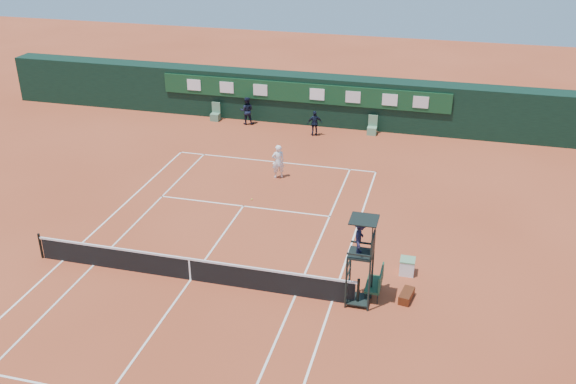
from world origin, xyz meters
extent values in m
plane|color=#AB4628|center=(0.00, 0.00, 0.00)|extent=(90.00, 90.00, 0.00)
cube|color=white|center=(0.00, 11.88, 0.01)|extent=(11.05, 0.08, 0.01)
cube|color=white|center=(5.49, 0.00, 0.01)|extent=(0.08, 23.85, 0.01)
cube|color=white|center=(-5.49, 0.00, 0.01)|extent=(0.08, 23.85, 0.01)
cube|color=silver|center=(4.12, 0.00, 0.01)|extent=(0.08, 23.85, 0.01)
cube|color=silver|center=(-4.12, 0.00, 0.01)|extent=(0.08, 23.85, 0.01)
cube|color=white|center=(0.00, 6.40, 0.01)|extent=(8.31, 0.08, 0.01)
cube|color=silver|center=(0.00, 0.00, 0.01)|extent=(0.08, 12.88, 0.01)
cube|color=white|center=(0.00, 11.73, 0.01)|extent=(0.08, 0.30, 0.01)
cube|color=black|center=(0.00, 0.00, 0.45)|extent=(12.60, 0.04, 0.90)
cube|color=silver|center=(0.00, 0.00, 0.93)|extent=(12.80, 0.06, 0.08)
cube|color=white|center=(0.00, 0.00, 0.46)|extent=(0.06, 0.05, 0.92)
cylinder|color=black|center=(6.40, 0.00, 0.55)|extent=(0.10, 0.10, 1.10)
cylinder|color=black|center=(-6.40, 0.00, 0.55)|extent=(0.10, 0.10, 1.10)
cube|color=black|center=(0.00, 18.75, 1.50)|extent=(40.00, 1.50, 3.00)
cube|color=#103C1F|center=(0.00, 17.94, 2.10)|extent=(18.00, 0.10, 1.20)
cube|color=white|center=(-7.00, 17.87, 2.10)|extent=(0.90, 0.04, 0.70)
cube|color=silver|center=(-4.80, 17.87, 2.10)|extent=(0.90, 0.04, 0.70)
cube|color=silver|center=(-2.60, 17.87, 2.10)|extent=(0.90, 0.04, 0.70)
cube|color=white|center=(1.00, 17.87, 2.10)|extent=(0.90, 0.04, 0.70)
cube|color=silver|center=(3.20, 17.87, 2.10)|extent=(0.90, 0.04, 0.70)
cube|color=silver|center=(5.40, 17.87, 2.10)|extent=(0.90, 0.04, 0.70)
cube|color=silver|center=(7.20, 17.87, 2.10)|extent=(0.90, 0.04, 0.70)
cube|color=#537E5F|center=(-5.50, 17.45, 0.23)|extent=(0.55, 0.50, 0.46)
cube|color=#537F5F|center=(-5.50, 17.67, 0.80)|extent=(0.55, 0.06, 0.70)
cube|color=#5F916B|center=(4.50, 17.45, 0.23)|extent=(0.55, 0.50, 0.46)
cube|color=#568461|center=(4.50, 17.67, 0.80)|extent=(0.55, 0.06, 0.70)
cylinder|color=black|center=(6.00, -0.26, 1.00)|extent=(0.07, 0.07, 2.00)
cylinder|color=black|center=(6.00, 0.54, 1.00)|extent=(0.07, 0.07, 2.00)
cylinder|color=black|center=(6.80, -0.26, 1.00)|extent=(0.07, 0.07, 2.00)
cylinder|color=black|center=(6.80, 0.54, 1.00)|extent=(0.07, 0.07, 2.00)
cube|color=black|center=(6.40, 0.14, 2.04)|extent=(0.85, 0.85, 0.08)
cube|color=black|center=(6.80, 0.14, 2.45)|extent=(0.06, 0.85, 0.80)
cube|color=black|center=(6.40, -0.28, 2.25)|extent=(0.85, 0.05, 0.06)
cube|color=black|center=(6.40, 0.56, 2.25)|extent=(0.85, 0.05, 0.06)
cylinder|color=black|center=(6.80, -0.26, 2.90)|extent=(0.04, 0.04, 1.00)
cylinder|color=black|center=(6.80, 0.54, 2.90)|extent=(0.04, 0.04, 1.00)
cube|color=black|center=(6.45, 0.14, 3.40)|extent=(0.95, 0.95, 0.04)
cube|color=black|center=(6.40, 0.14, 0.15)|extent=(0.80, 0.80, 0.05)
cube|color=black|center=(6.00, 0.14, 0.40)|extent=(0.04, 0.80, 0.04)
cube|color=black|center=(6.00, 0.14, 0.80)|extent=(0.04, 0.80, 0.04)
cube|color=black|center=(6.00, 0.14, 1.20)|extent=(0.04, 0.80, 0.04)
cube|color=black|center=(6.00, 0.14, 1.60)|extent=(0.04, 0.80, 0.04)
imported|color=#191933|center=(6.35, 0.14, 2.72)|extent=(0.47, 0.82, 1.28)
cube|color=#173B24|center=(6.86, 0.77, 0.45)|extent=(0.55, 1.20, 0.08)
cube|color=#1B442C|center=(7.11, 0.77, 0.80)|extent=(0.06, 1.20, 0.60)
cylinder|color=black|center=(6.64, 0.22, 0.20)|extent=(0.04, 0.04, 0.41)
cylinder|color=black|center=(7.08, 0.22, 0.20)|extent=(0.04, 0.04, 0.41)
cylinder|color=black|center=(6.64, 1.32, 0.20)|extent=(0.04, 0.04, 0.41)
cylinder|color=black|center=(7.08, 1.32, 0.20)|extent=(0.04, 0.04, 0.41)
cube|color=black|center=(8.07, 0.77, 0.17)|extent=(0.54, 0.94, 0.33)
cube|color=white|center=(7.92, 2.53, 0.30)|extent=(0.55, 0.55, 0.60)
cube|color=#619466|center=(7.92, 2.53, 0.62)|extent=(0.57, 0.57, 0.05)
sphere|color=yellow|center=(0.20, 7.12, 0.04)|extent=(0.07, 0.07, 0.07)
imported|color=white|center=(0.72, 9.96, 0.89)|extent=(0.78, 0.69, 1.78)
imported|color=black|center=(-3.33, 17.33, 0.87)|extent=(0.97, 0.83, 1.74)
imported|color=black|center=(1.21, 16.40, 0.77)|extent=(0.97, 0.67, 1.53)
camera|label=1|loc=(8.77, -18.94, 13.59)|focal=40.00mm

